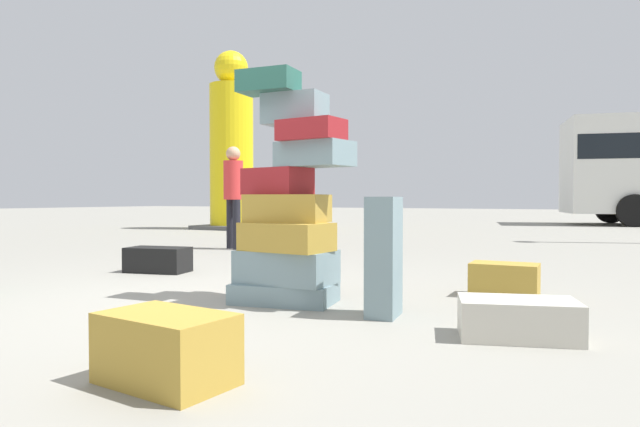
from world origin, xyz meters
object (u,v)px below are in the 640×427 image
person_bearded_onlooker (290,185)px  person_tourist_with_camera (233,188)px  suitcase_tan_right_side (166,348)px  suitcase_cream_behind_tower (518,319)px  suitcase_black_foreground_far (158,260)px  suitcase_slate_left_side (384,257)px  yellow_dummy_statue (232,150)px  suitcase_tower (289,210)px  suitcase_tan_white_trunk (504,280)px

person_bearded_onlooker → person_tourist_with_camera: person_bearded_onlooker is taller
suitcase_tan_right_side → person_tourist_with_camera: 6.35m
suitcase_tan_right_side → suitcase_cream_behind_tower: (1.18, 1.50, -0.04)m
suitcase_black_foreground_far → suitcase_slate_left_side: size_ratio=0.81×
yellow_dummy_statue → suitcase_slate_left_side: bearing=-47.5°
suitcase_slate_left_side → person_bearded_onlooker: person_bearded_onlooker is taller
suitcase_tower → yellow_dummy_statue: 10.44m
suitcase_tan_right_side → suitcase_slate_left_side: bearing=85.0°
person_bearded_onlooker → yellow_dummy_statue: 4.88m
suitcase_tan_white_trunk → suitcase_slate_left_side: (-0.57, -1.14, 0.26)m
suitcase_tower → suitcase_black_foreground_far: bearing=159.1°
suitcase_slate_left_side → suitcase_tan_white_trunk: bearing=55.1°
suitcase_tan_right_side → person_tourist_with_camera: person_tourist_with_camera is taller
yellow_dummy_statue → person_tourist_with_camera: bearing=-52.4°
suitcase_cream_behind_tower → yellow_dummy_statue: (-8.30, 8.29, 1.93)m
suitcase_tan_white_trunk → suitcase_cream_behind_tower: 1.36m
suitcase_tan_right_side → yellow_dummy_statue: size_ratio=0.12×
suitcase_cream_behind_tower → suitcase_black_foreground_far: bearing=145.7°
person_tourist_with_camera → yellow_dummy_statue: bearing=154.1°
suitcase_slate_left_side → person_bearded_onlooker: size_ratio=0.46×
suitcase_tower → suitcase_tan_white_trunk: (1.38, 1.01, -0.56)m
suitcase_black_foreground_far → yellow_dummy_statue: yellow_dummy_statue is taller
suitcase_black_foreground_far → suitcase_slate_left_side: bearing=-30.3°
suitcase_tan_white_trunk → suitcase_tan_right_side: bearing=-109.2°
suitcase_tan_white_trunk → suitcase_tan_right_side: 2.96m
person_bearded_onlooker → suitcase_slate_left_side: bearing=-13.6°
suitcase_tan_white_trunk → suitcase_black_foreground_far: (-3.51, -0.20, -0.00)m
suitcase_cream_behind_tower → person_bearded_onlooker: person_bearded_onlooker is taller
suitcase_tan_right_side → suitcase_cream_behind_tower: size_ratio=0.88×
suitcase_slate_left_side → yellow_dummy_statue: yellow_dummy_statue is taller
suitcase_cream_behind_tower → person_bearded_onlooker: 7.04m
suitcase_tan_white_trunk → suitcase_cream_behind_tower: suitcase_tan_white_trunk is taller
suitcase_tower → suitcase_black_foreground_far: 2.35m
suitcase_tan_white_trunk → person_bearded_onlooker: size_ratio=0.30×
suitcase_tan_right_side → yellow_dummy_statue: (-7.11, 9.79, 1.89)m
suitcase_cream_behind_tower → suitcase_tan_white_trunk: bearing=85.2°
suitcase_black_foreground_far → suitcase_slate_left_side: suitcase_slate_left_side is taller
suitcase_cream_behind_tower → suitcase_slate_left_side: bearing=149.8°
suitcase_tan_white_trunk → suitcase_slate_left_side: size_ratio=0.65×
suitcase_tower → yellow_dummy_statue: (-6.61, 7.97, 1.34)m
suitcase_tan_right_side → yellow_dummy_statue: yellow_dummy_statue is taller
suitcase_slate_left_side → person_bearded_onlooker: 6.31m
suitcase_black_foreground_far → suitcase_tan_white_trunk: bearing=-9.4°
person_bearded_onlooker → yellow_dummy_statue: yellow_dummy_statue is taller
person_bearded_onlooker → suitcase_tan_white_trunk: bearing=-2.3°
suitcase_black_foreground_far → suitcase_tan_right_side: bearing=-57.5°
suitcase_black_foreground_far → suitcase_cream_behind_tower: (3.82, -1.13, -0.02)m
suitcase_tan_white_trunk → yellow_dummy_statue: (-7.99, 6.96, 1.90)m
suitcase_slate_left_side → yellow_dummy_statue: 11.10m
person_bearded_onlooker → person_tourist_with_camera: size_ratio=1.08×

